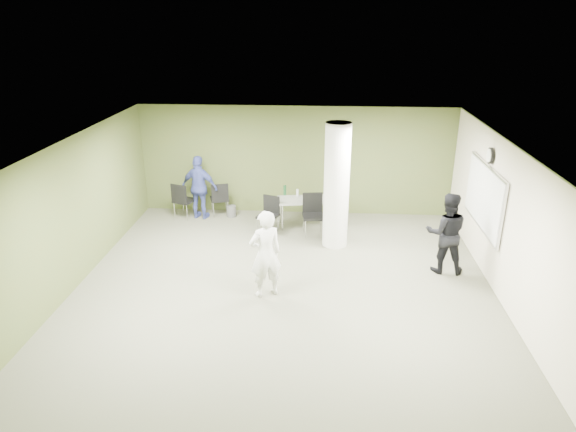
# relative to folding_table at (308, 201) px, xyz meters

# --- Properties ---
(floor) EXTENTS (8.00, 8.00, 0.00)m
(floor) POSITION_rel_folding_table_xyz_m (-0.34, -3.07, -0.65)
(floor) COLOR #515140
(floor) RESTS_ON ground
(ceiling) EXTENTS (8.00, 8.00, 0.00)m
(ceiling) POSITION_rel_folding_table_xyz_m (-0.34, -3.07, 2.15)
(ceiling) COLOR white
(ceiling) RESTS_ON wall_back
(wall_back) EXTENTS (8.00, 2.80, 0.02)m
(wall_back) POSITION_rel_folding_table_xyz_m (-0.34, 0.93, 0.75)
(wall_back) COLOR #505929
(wall_back) RESTS_ON floor
(wall_left) EXTENTS (0.02, 8.00, 2.80)m
(wall_left) POSITION_rel_folding_table_xyz_m (-4.34, -3.07, 0.75)
(wall_left) COLOR #505929
(wall_left) RESTS_ON floor
(wall_right_cream) EXTENTS (0.02, 8.00, 2.80)m
(wall_right_cream) POSITION_rel_folding_table_xyz_m (3.66, -3.07, 0.75)
(wall_right_cream) COLOR beige
(wall_right_cream) RESTS_ON floor
(column) EXTENTS (0.56, 0.56, 2.80)m
(column) POSITION_rel_folding_table_xyz_m (0.66, -1.07, 0.75)
(column) COLOR silver
(column) RESTS_ON floor
(whiteboard) EXTENTS (0.05, 2.30, 1.30)m
(whiteboard) POSITION_rel_folding_table_xyz_m (3.58, -1.87, 0.85)
(whiteboard) COLOR silver
(whiteboard) RESTS_ON wall_right_cream
(wall_clock) EXTENTS (0.06, 0.32, 0.32)m
(wall_clock) POSITION_rel_folding_table_xyz_m (3.58, -1.87, 1.70)
(wall_clock) COLOR black
(wall_clock) RESTS_ON wall_right_cream
(folding_table) EXTENTS (1.57, 0.88, 0.95)m
(folding_table) POSITION_rel_folding_table_xyz_m (0.00, 0.00, 0.00)
(folding_table) COLOR gray
(folding_table) RESTS_ON floor
(wastebasket) EXTENTS (0.25, 0.25, 0.28)m
(wastebasket) POSITION_rel_folding_table_xyz_m (-1.99, 0.48, -0.51)
(wastebasket) COLOR #4C4C4C
(wastebasket) RESTS_ON floor
(chair_back_left) EXTENTS (0.60, 0.60, 0.94)m
(chair_back_left) POSITION_rel_folding_table_xyz_m (-3.20, 0.26, -0.11)
(chair_back_left) COLOR black
(chair_back_left) RESTS_ON floor
(chair_back_right) EXTENTS (0.56, 0.56, 0.90)m
(chair_back_right) POSITION_rel_folding_table_xyz_m (-2.28, 0.50, -0.13)
(chair_back_right) COLOR black
(chair_back_right) RESTS_ON floor
(chair_table_left) EXTENTS (0.57, 0.57, 0.88)m
(chair_table_left) POSITION_rel_folding_table_xyz_m (-0.90, -0.45, -0.14)
(chair_table_left) COLOR black
(chair_table_left) RESTS_ON floor
(chair_table_right) EXTENTS (0.55, 0.55, 0.99)m
(chair_table_right) POSITION_rel_folding_table_xyz_m (0.14, -0.50, -0.07)
(chair_table_right) COLOR black
(chair_table_right) RESTS_ON floor
(woman_white) EXTENTS (0.73, 0.64, 1.68)m
(woman_white) POSITION_rel_folding_table_xyz_m (-0.66, -3.43, 0.19)
(woman_white) COLOR silver
(woman_white) RESTS_ON floor
(man_black) EXTENTS (0.86, 0.69, 1.68)m
(man_black) POSITION_rel_folding_table_xyz_m (2.84, -2.22, 0.19)
(man_black) COLOR black
(man_black) RESTS_ON floor
(man_blue) EXTENTS (1.03, 0.60, 1.64)m
(man_blue) POSITION_rel_folding_table_xyz_m (-2.75, 0.33, 0.17)
(man_blue) COLOR #3A4490
(man_blue) RESTS_ON floor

